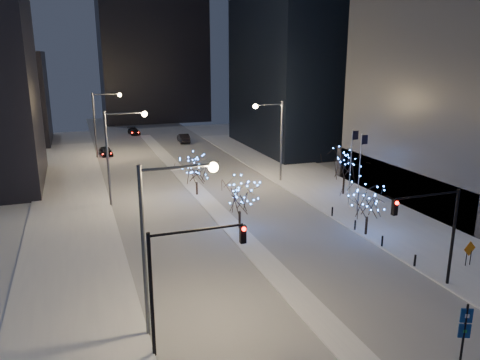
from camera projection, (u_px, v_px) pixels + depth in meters
name	position (u px, v px, depth m)	size (l,w,h in m)	color
ground	(320.00, 321.00, 28.19)	(160.00, 160.00, 0.00)	silver
road	(186.00, 179.00, 60.00)	(20.00, 130.00, 0.02)	#A7ABB5
median	(196.00, 189.00, 55.44)	(2.00, 80.00, 0.15)	white
east_sidewalk	(352.00, 200.00, 51.22)	(10.00, 90.00, 0.15)	white
west_sidewalk	(72.00, 233.00, 41.79)	(8.00, 90.00, 0.15)	white
horizon_block	(152.00, 30.00, 108.30)	(24.00, 14.00, 42.00)	black
street_lamp_w_near	(162.00, 226.00, 25.40)	(4.40, 0.56, 10.00)	#595E66
street_lamp_w_mid	(117.00, 145.00, 48.13)	(4.40, 0.56, 10.00)	#595E66
street_lamp_w_far	(101.00, 116.00, 70.86)	(4.40, 0.56, 10.00)	#595E66
street_lamp_east	(275.00, 131.00, 57.06)	(3.90, 0.56, 10.00)	#595E66
traffic_signal_west	(180.00, 269.00, 24.20)	(5.26, 0.43, 7.00)	black
traffic_signal_east	(436.00, 223.00, 30.76)	(5.26, 0.43, 7.00)	black
flagpoles	(356.00, 165.00, 46.96)	(1.35, 2.60, 8.00)	silver
bollards	(368.00, 233.00, 40.44)	(0.16, 12.16, 0.90)	black
car_near	(106.00, 151.00, 73.77)	(1.68, 4.17, 1.42)	black
car_mid	(183.00, 138.00, 84.73)	(1.71, 4.90, 1.61)	black
car_far	(134.00, 131.00, 93.15)	(1.81, 4.45, 1.29)	black
holiday_tree_median_near	(240.00, 196.00, 41.99)	(4.46, 4.46, 4.83)	black
holiday_tree_median_far	(196.00, 170.00, 52.24)	(4.75, 4.75, 4.63)	black
holiday_tree_plaza_near	(368.00, 201.00, 40.52)	(5.00, 5.00, 4.89)	black
holiday_tree_plaza_far	(345.00, 164.00, 52.33)	(4.62, 4.62, 5.44)	black
wayfinding_sign	(465.00, 328.00, 23.76)	(0.58, 0.32, 3.41)	black
construction_sign	(469.00, 251.00, 34.94)	(1.17, 0.13, 1.94)	black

